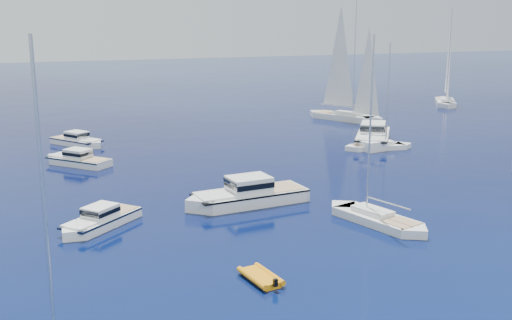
{
  "coord_description": "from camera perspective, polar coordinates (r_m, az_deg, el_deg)",
  "views": [
    {
      "loc": [
        -22.11,
        -30.74,
        15.52
      ],
      "look_at": [
        -1.37,
        22.61,
        2.2
      ],
      "focal_mm": 43.32,
      "sensor_mm": 36.0,
      "label": 1
    }
  ],
  "objects": [
    {
      "name": "ground",
      "position": [
        40.92,
        13.58,
        -9.57
      ],
      "size": [
        400.0,
        400.0,
        0.0
      ],
      "primitive_type": "plane",
      "color": "#081E53",
      "rests_on": "ground"
    },
    {
      "name": "motor_cruiser_centre",
      "position": [
        52.56,
        -0.87,
        -4.08
      ],
      "size": [
        11.81,
        4.54,
        3.03
      ],
      "primitive_type": null,
      "rotation": [
        0.0,
        0.0,
        1.66
      ],
      "color": "silver",
      "rests_on": "ground"
    },
    {
      "name": "sailboat_sails_r",
      "position": [
        96.3,
        8.19,
        3.69
      ],
      "size": [
        9.74,
        13.54,
        19.93
      ],
      "primitive_type": null,
      "rotation": [
        0.0,
        0.0,
        3.66
      ],
      "color": "silver",
      "rests_on": "ground"
    },
    {
      "name": "tender_yellow",
      "position": [
        37.92,
        0.44,
        -11.06
      ],
      "size": [
        2.35,
        3.62,
        0.95
      ],
      "primitive_type": null,
      "rotation": [
        0.0,
        0.0,
        0.15
      ],
      "color": "orange",
      "rests_on": "ground"
    },
    {
      "name": "sailboat_mid_r",
      "position": [
        48.75,
        11.02,
        -5.71
      ],
      "size": [
        5.33,
        10.41,
        14.82
      ],
      "primitive_type": null,
      "rotation": [
        0.0,
        0.0,
        0.28
      ],
      "color": "silver",
      "rests_on": "ground"
    },
    {
      "name": "motor_cruiser_far_l",
      "position": [
        69.02,
        -16.17,
        -0.42
      ],
      "size": [
        7.64,
        8.05,
        2.23
      ],
      "primitive_type": null,
      "rotation": [
        0.0,
        0.0,
        0.74
      ],
      "color": "silver",
      "rests_on": "ground"
    },
    {
      "name": "sailboat_centre",
      "position": [
        75.48,
        11.23,
        0.98
      ],
      "size": [
        9.16,
        3.61,
        13.11
      ],
      "primitive_type": null,
      "rotation": [
        0.0,
        0.0,
        4.56
      ],
      "color": "white",
      "rests_on": "ground"
    },
    {
      "name": "sailboat_sails_far",
      "position": [
        117.29,
        17.07,
        4.92
      ],
      "size": [
        9.36,
        11.83,
        17.83
      ],
      "primitive_type": null,
      "rotation": [
        0.0,
        0.0,
        2.55
      ],
      "color": "silver",
      "rests_on": "ground"
    },
    {
      "name": "motor_cruiser_distant",
      "position": [
        78.89,
        10.7,
        1.52
      ],
      "size": [
        10.49,
        12.72,
        3.35
      ],
      "primitive_type": null,
      "rotation": [
        0.0,
        0.0,
        2.53
      ],
      "color": "white",
      "rests_on": "ground"
    },
    {
      "name": "motor_cruiser_left",
      "position": [
        48.43,
        -14.22,
        -6.01
      ],
      "size": [
        7.63,
        7.11,
        2.1
      ],
      "primitive_type": null,
      "rotation": [
        0.0,
        0.0,
        2.29
      ],
      "color": "white",
      "rests_on": "ground"
    },
    {
      "name": "motor_cruiser_horizon",
      "position": [
        79.53,
        -16.1,
        1.33
      ],
      "size": [
        6.91,
        8.31,
        2.19
      ],
      "primitive_type": null,
      "rotation": [
        0.0,
        0.0,
        3.76
      ],
      "color": "white",
      "rests_on": "ground"
    }
  ]
}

